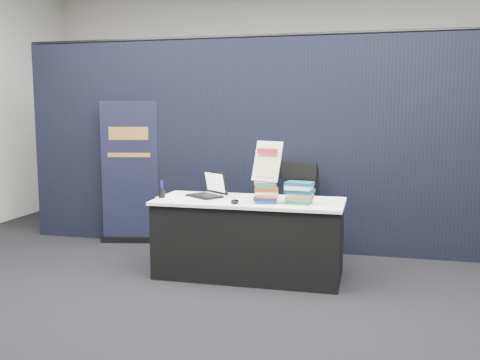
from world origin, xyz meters
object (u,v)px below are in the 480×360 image
info_sign (267,162)px  pullup_banner (130,181)px  book_stack_short (299,193)px  stacking_chair (295,207)px  display_table (249,238)px  laptop (206,191)px  book_stack_tall (266,192)px

info_sign → pullup_banner: 2.19m
book_stack_short → pullup_banner: size_ratio=0.15×
info_sign → stacking_chair: (0.15, 0.78, -0.56)m
display_table → pullup_banner: pullup_banner is taller
pullup_banner → info_sign: bearing=-41.1°
display_table → pullup_banner: size_ratio=1.05×
laptop → book_stack_short: laptop is taller
book_stack_tall → info_sign: size_ratio=0.61×
display_table → book_stack_tall: 0.53m
laptop → info_sign: bearing=19.5°
book_stack_tall → info_sign: bearing=90.0°
book_stack_short → pullup_banner: pullup_banner is taller
laptop → book_stack_tall: size_ratio=1.82×
display_table → info_sign: 0.79m
laptop → book_stack_short: size_ratio=1.66×
info_sign → stacking_chair: bearing=102.3°
display_table → info_sign: size_ratio=4.69×
laptop → stacking_chair: stacking_chair is taller
book_stack_tall → stacking_chair: stacking_chair is taller
display_table → laptop: laptop is taller
book_stack_short → stacking_chair: 0.84m
book_stack_short → stacking_chair: bearing=101.0°
display_table → book_stack_short: bearing=-11.8°
display_table → book_stack_tall: book_stack_tall is taller
laptop → book_stack_short: bearing=24.9°
book_stack_short → pullup_banner: bearing=154.3°
book_stack_tall → pullup_banner: (-1.88, 1.09, -0.09)m
book_stack_tall → book_stack_short: 0.30m
display_table → info_sign: (0.20, -0.11, 0.75)m
pullup_banner → stacking_chair: pullup_banner is taller
laptop → pullup_banner: size_ratio=0.25×
book_stack_short → info_sign: size_ratio=0.67×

